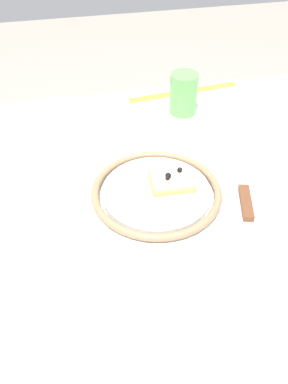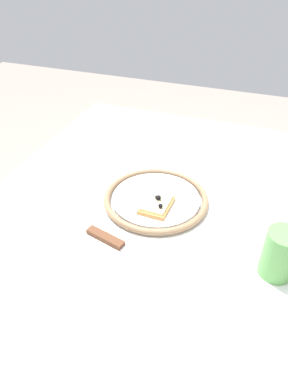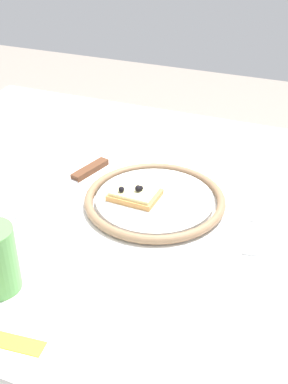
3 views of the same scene
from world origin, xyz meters
The scene contains 8 objects.
ground_plane centered at (0.00, 0.00, 0.00)m, with size 6.00×6.00×0.00m, color gray.
dining_table centered at (0.00, 0.00, 0.68)m, with size 1.08×0.81×0.78m.
plate centered at (-0.05, 0.00, 0.78)m, with size 0.25×0.25×0.02m.
pizza_slice_near centered at (-0.02, 0.01, 0.80)m, with size 0.09×0.07×0.03m.
knife centered at (0.12, -0.03, 0.78)m, with size 0.08×0.24×0.01m.
fork centered at (-0.22, -0.02, 0.78)m, with size 0.05×0.20×0.00m.
cup centered at (0.08, 0.28, 0.83)m, with size 0.06×0.06×0.10m, color #599E4C.
measuring_tape centered at (0.10, 0.37, 0.78)m, with size 0.29×0.02×0.00m, color yellow.
Camera 1 is at (-0.20, -0.61, 1.36)m, focal length 41.94 mm.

